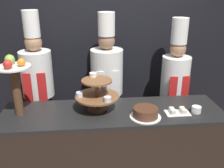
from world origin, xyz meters
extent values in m
cube|color=black|center=(0.00, 1.27, 1.40)|extent=(10.00, 0.06, 2.80)
cube|color=black|center=(0.00, 0.31, 0.46)|extent=(2.19, 0.62, 0.91)
cube|color=black|center=(0.00, 0.31, 0.93)|extent=(2.19, 0.62, 0.03)
cylinder|color=brown|center=(-0.15, 0.36, 0.96)|extent=(0.20, 0.20, 0.02)
cylinder|color=brown|center=(-0.15, 0.36, 1.11)|extent=(0.04, 0.04, 0.32)
cylinder|color=brown|center=(-0.15, 0.36, 1.09)|extent=(0.43, 0.43, 0.02)
cylinder|color=brown|center=(-0.15, 0.36, 1.26)|extent=(0.30, 0.30, 0.02)
cylinder|color=silver|center=(-0.07, 0.51, 1.12)|extent=(0.07, 0.07, 0.04)
cylinder|color=gold|center=(-0.07, 0.51, 1.12)|extent=(0.06, 0.06, 0.03)
cylinder|color=silver|center=(-0.32, 0.35, 1.12)|extent=(0.07, 0.07, 0.04)
cylinder|color=red|center=(-0.32, 0.35, 1.12)|extent=(0.06, 0.06, 0.03)
cylinder|color=silver|center=(-0.06, 0.22, 1.12)|extent=(0.07, 0.07, 0.04)
cylinder|color=beige|center=(-0.06, 0.22, 1.12)|extent=(0.06, 0.06, 0.03)
cylinder|color=white|center=(-0.18, 0.46, 1.29)|extent=(0.07, 0.07, 0.04)
cylinder|color=brown|center=(-0.90, 0.33, 1.19)|extent=(0.08, 0.08, 0.47)
cylinder|color=white|center=(-0.90, 0.33, 1.43)|extent=(0.31, 0.31, 0.01)
sphere|color=orange|center=(-0.82, 0.32, 1.47)|extent=(0.07, 0.07, 0.07)
sphere|color=#84B742|center=(-0.94, 0.39, 1.48)|extent=(0.09, 0.09, 0.09)
sphere|color=red|center=(-0.92, 0.25, 1.48)|extent=(0.08, 0.08, 0.08)
cylinder|color=white|center=(0.29, 0.16, 0.95)|extent=(0.30, 0.30, 0.01)
cylinder|color=brown|center=(0.29, 0.16, 1.00)|extent=(0.24, 0.24, 0.08)
cylinder|color=#472819|center=(0.29, 0.16, 1.04)|extent=(0.23, 0.23, 0.01)
cylinder|color=white|center=(0.81, 0.21, 0.98)|extent=(0.09, 0.09, 0.06)
cube|color=white|center=(0.62, 0.21, 0.95)|extent=(0.23, 0.14, 0.01)
cube|color=silver|center=(0.57, 0.18, 0.98)|extent=(0.04, 0.04, 0.04)
cube|color=silver|center=(0.67, 0.18, 0.98)|extent=(0.04, 0.04, 0.04)
cube|color=silver|center=(0.57, 0.24, 0.98)|extent=(0.04, 0.04, 0.04)
cube|color=silver|center=(0.67, 0.24, 0.98)|extent=(0.04, 0.04, 0.04)
cube|color=#38332D|center=(-0.82, 0.90, 0.45)|extent=(0.27, 0.15, 0.90)
cylinder|color=silver|center=(-0.82, 0.90, 1.16)|extent=(0.36, 0.36, 0.53)
cube|color=red|center=(-0.82, 0.73, 1.06)|extent=(0.25, 0.01, 0.34)
sphere|color=#A37556|center=(-0.82, 0.90, 1.53)|extent=(0.19, 0.19, 0.19)
cylinder|color=white|center=(-0.82, 0.90, 1.73)|extent=(0.18, 0.18, 0.29)
cube|color=black|center=(-0.02, 0.90, 0.45)|extent=(0.28, 0.16, 0.90)
cylinder|color=silver|center=(-0.02, 0.90, 1.17)|extent=(0.38, 0.38, 0.53)
cube|color=white|center=(-0.02, 0.72, 1.06)|extent=(0.26, 0.01, 0.34)
sphere|color=#846047|center=(-0.02, 0.90, 1.53)|extent=(0.19, 0.19, 0.19)
cylinder|color=white|center=(-0.02, 0.90, 1.72)|extent=(0.19, 0.19, 0.26)
cube|color=#28282D|center=(0.82, 0.90, 0.41)|extent=(0.26, 0.14, 0.83)
cylinder|color=white|center=(0.82, 0.90, 1.08)|extent=(0.34, 0.34, 0.50)
cube|color=red|center=(0.82, 0.74, 0.98)|extent=(0.24, 0.01, 0.32)
sphere|color=#A37556|center=(0.82, 0.90, 1.42)|extent=(0.19, 0.19, 0.19)
cylinder|color=white|center=(0.82, 0.90, 1.63)|extent=(0.19, 0.19, 0.30)
camera|label=1|loc=(-0.21, -1.88, 2.09)|focal=40.00mm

